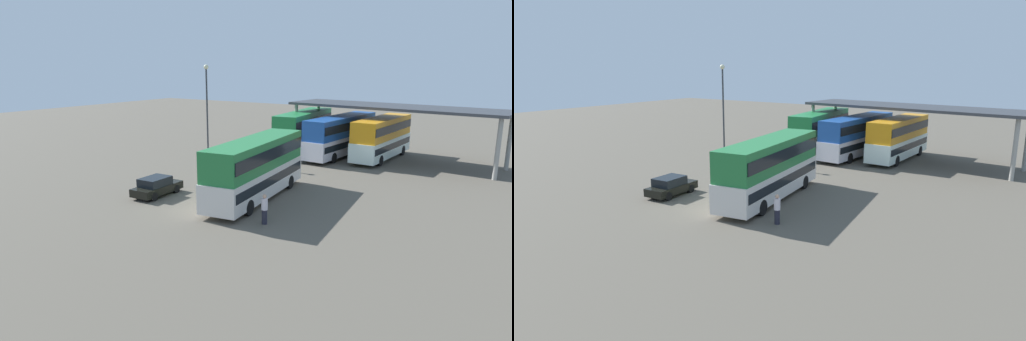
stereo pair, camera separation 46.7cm
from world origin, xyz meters
TOP-DOWN VIEW (x-y plane):
  - ground_plane at (0.00, 0.00)m, footprint 140.00×140.00m
  - double_decker_main at (1.28, 3.51)m, footprint 3.94×11.34m
  - parked_hatchback at (-5.04, 0.28)m, footprint 1.86×3.88m
  - double_decker_near_canopy at (-3.81, 20.55)m, footprint 3.70×11.17m
  - double_decker_mid_row at (0.30, 20.74)m, footprint 3.24×11.72m
  - double_decker_far_right at (4.23, 21.47)m, footprint 2.93×10.16m
  - depot_canopy at (5.19, 21.55)m, footprint 21.05×7.77m
  - lamppost_tall at (-9.89, 12.10)m, footprint 0.44×0.44m
  - pedestrian_waiting at (4.49, -0.54)m, footprint 0.38×0.38m

SIDE VIEW (x-z plane):
  - ground_plane at x=0.00m, z-range 0.00..0.00m
  - parked_hatchback at x=-5.04m, z-range 0.00..1.35m
  - pedestrian_waiting at x=4.49m, z-range 0.00..1.81m
  - double_decker_mid_row at x=0.30m, z-range 0.20..4.23m
  - double_decker_far_right at x=4.23m, z-range 0.20..4.24m
  - double_decker_main at x=1.28m, z-range 0.20..4.36m
  - double_decker_near_canopy at x=-3.81m, z-range 0.21..4.46m
  - depot_canopy at x=5.19m, z-range 2.28..7.52m
  - lamppost_tall at x=-9.89m, z-range 1.06..10.11m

